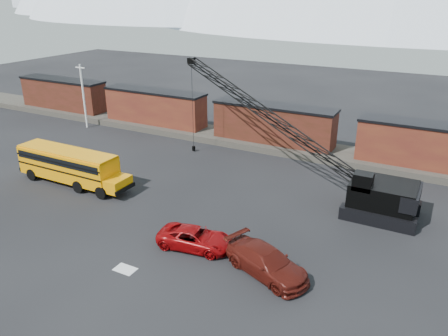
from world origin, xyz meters
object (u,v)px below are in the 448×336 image
object	(u,v)px
school_bus	(71,165)
crawler_crane	(268,116)
maroon_suv	(267,262)
red_pickup	(195,238)

from	to	relation	value
school_bus	crawler_crane	size ratio (longest dim) A/B	0.49
maroon_suv	crawler_crane	world-z (taller)	crawler_crane
crawler_crane	school_bus	bearing A→B (deg)	-147.20
school_bus	red_pickup	world-z (taller)	school_bus
school_bus	red_pickup	size ratio (longest dim) A/B	2.25
school_bus	maroon_suv	distance (m)	21.34
red_pickup	crawler_crane	distance (m)	14.52
school_bus	maroon_suv	bearing A→B (deg)	-11.91
red_pickup	maroon_suv	world-z (taller)	maroon_suv
school_bus	red_pickup	distance (m)	15.94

